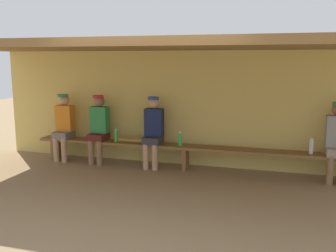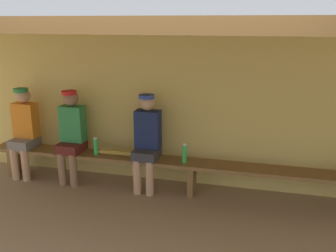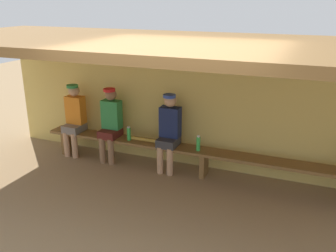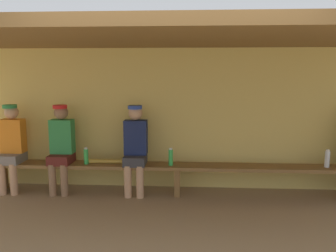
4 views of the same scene
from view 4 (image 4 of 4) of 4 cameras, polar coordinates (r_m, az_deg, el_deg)
ground_plane at (r=4.03m, az=0.67°, el=-18.39°), size 24.00×24.00×0.00m
back_wall at (r=5.63m, az=1.71°, el=1.23°), size 8.00×0.20×2.20m
dugout_roof at (r=4.30m, az=1.21°, el=14.37°), size 8.00×2.80×0.12m
bench at (r=5.34m, az=1.52°, el=-7.02°), size 6.00×0.36×0.46m
player_leftmost at (r=5.91m, az=-23.95°, el=-2.65°), size 0.34×0.42×1.34m
player_in_blue at (r=5.31m, az=-5.31°, el=-3.14°), size 0.34×0.42×1.34m
player_shirtless_tan at (r=5.60m, az=-16.88°, el=-2.87°), size 0.34×0.42×1.34m
water_bottle_blue at (r=5.25m, az=0.44°, el=-5.04°), size 0.07×0.07×0.26m
water_bottle_green at (r=5.47m, az=-13.11°, el=-4.77°), size 0.07×0.07×0.25m
water_bottle_clear at (r=5.65m, az=24.34°, el=-4.85°), size 0.07×0.07×0.26m
baseball_bat at (r=5.42m, az=-8.65°, el=-5.70°), size 0.78×0.07×0.07m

